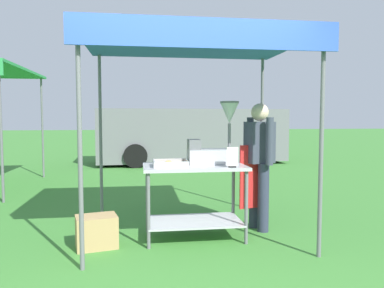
% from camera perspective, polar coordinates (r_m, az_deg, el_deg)
% --- Properties ---
extents(ground_plane, '(70.00, 70.00, 0.00)m').
position_cam_1_polar(ground_plane, '(9.11, -5.34, -5.00)').
color(ground_plane, '#3D7F33').
extents(stall_canopy, '(2.56, 2.06, 2.35)m').
position_cam_1_polar(stall_canopy, '(4.54, 0.18, 14.44)').
color(stall_canopy, slate).
rests_on(stall_canopy, ground).
extents(donut_cart, '(1.20, 0.69, 0.87)m').
position_cam_1_polar(donut_cart, '(4.44, 0.36, -6.47)').
color(donut_cart, '#B7B7BC').
rests_on(donut_cart, ground).
extents(donut_tray, '(0.39, 0.33, 0.07)m').
position_cam_1_polar(donut_tray, '(4.31, -3.28, -3.11)').
color(donut_tray, '#B7B7BC').
rests_on(donut_tray, donut_cart).
extents(donut_fryer, '(0.61, 0.28, 0.75)m').
position_cam_1_polar(donut_fryer, '(4.49, 3.53, 0.10)').
color(donut_fryer, '#B7B7BC').
rests_on(donut_fryer, donut_cart).
extents(menu_sign, '(0.13, 0.05, 0.23)m').
position_cam_1_polar(menu_sign, '(4.22, 6.19, -2.27)').
color(menu_sign, black).
rests_on(menu_sign, donut_cart).
extents(vendor, '(0.47, 0.53, 1.61)m').
position_cam_1_polar(vendor, '(4.81, 10.16, -2.32)').
color(vendor, '#2D3347').
rests_on(vendor, ground).
extents(supply_crate, '(0.50, 0.40, 0.35)m').
position_cam_1_polar(supply_crate, '(4.36, -14.36, -12.82)').
color(supply_crate, tan).
rests_on(supply_crate, ground).
extents(van_grey, '(5.89, 2.32, 1.69)m').
position_cam_1_polar(van_grey, '(11.87, -0.10, 1.40)').
color(van_grey, slate).
rests_on(van_grey, ground).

